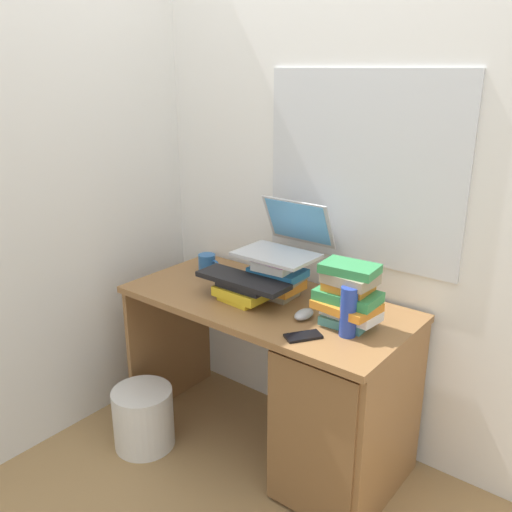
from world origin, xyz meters
TOP-DOWN VIEW (x-y plane):
  - ground_plane at (0.00, 0.00)m, footprint 6.00×6.00m
  - wall_back at (0.00, 0.35)m, footprint 6.00×0.06m
  - wall_left at (-0.86, 0.00)m, footprint 0.05×6.00m
  - desk at (0.31, -0.02)m, footprint 1.26×0.60m
  - book_stack_tall at (0.01, 0.07)m, footprint 0.24×0.19m
  - book_stack_keyboard_riser at (-0.07, -0.07)m, footprint 0.24×0.15m
  - book_stack_side at (0.40, 0.00)m, footprint 0.25×0.19m
  - laptop at (0.01, 0.13)m, footprint 0.34×0.33m
  - keyboard at (-0.06, -0.08)m, footprint 0.42×0.14m
  - computer_mouse at (0.23, -0.05)m, footprint 0.06×0.10m
  - mug at (-0.42, 0.08)m, footprint 0.12×0.08m
  - water_bottle at (0.44, -0.08)m, footprint 0.06×0.06m
  - cell_phone at (0.32, -0.19)m, footprint 0.13×0.15m
  - wastebasket at (-0.44, -0.36)m, footprint 0.28×0.28m

SIDE VIEW (x-z plane):
  - ground_plane at x=0.00m, z-range 0.00..0.00m
  - wastebasket at x=-0.44m, z-range 0.00..0.29m
  - desk at x=0.31m, z-range 0.03..0.77m
  - cell_phone at x=0.32m, z-range 0.73..0.74m
  - computer_mouse at x=0.23m, z-range 0.73..0.77m
  - book_stack_keyboard_riser at x=-0.07m, z-range 0.73..0.82m
  - mug at x=-0.42m, z-range 0.73..0.83m
  - book_stack_tall at x=0.01m, z-range 0.73..0.92m
  - water_bottle at x=0.44m, z-range 0.73..0.93m
  - keyboard at x=-0.06m, z-range 0.82..0.84m
  - book_stack_side at x=0.40m, z-range 0.73..0.98m
  - laptop at x=0.01m, z-range 0.86..1.08m
  - wall_back at x=0.00m, z-range 0.00..2.60m
  - wall_left at x=-0.86m, z-range 0.00..2.60m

